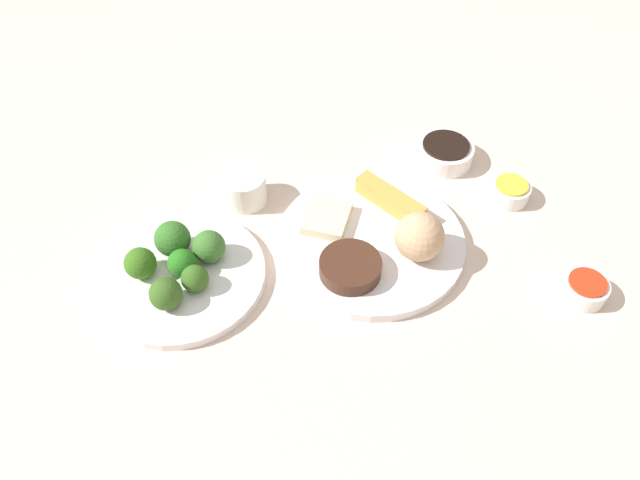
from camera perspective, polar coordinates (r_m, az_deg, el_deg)
tabletop at (r=0.90m, az=6.93°, el=-2.50°), size 2.20×2.20×0.02m
main_plate at (r=0.90m, az=4.72°, el=-0.12°), size 0.28×0.28×0.02m
rice_scoop at (r=0.86m, az=9.32°, el=0.17°), size 0.07×0.07×0.07m
spring_roll at (r=0.93m, az=6.58°, el=3.78°), size 0.11×0.09×0.03m
crab_rangoon_wonton at (r=0.91m, az=0.62°, el=2.05°), size 0.09×0.09×0.02m
stir_fry_heap at (r=0.84m, az=2.85°, el=-2.54°), size 0.09×0.09×0.02m
broccoli_plate at (r=0.88m, az=-12.87°, el=-3.25°), size 0.24×0.24×0.01m
broccoli_floret_0 at (r=0.86m, az=-12.75°, el=-2.12°), size 0.04×0.04×0.04m
broccoli_floret_1 at (r=0.87m, az=-16.45°, el=-2.09°), size 0.04×0.04×0.04m
broccoli_floret_2 at (r=0.84m, az=-11.62°, el=-3.53°), size 0.04×0.04×0.04m
broccoli_floret_3 at (r=0.89m, az=-13.62°, el=0.11°), size 0.05×0.05×0.05m
broccoli_floret_4 at (r=0.83m, az=-14.22°, el=-4.89°), size 0.04×0.04×0.04m
broccoli_floret_5 at (r=0.87m, az=-10.33°, el=-0.60°), size 0.05×0.05×0.05m
soy_sauce_bowl at (r=1.05m, az=11.55°, el=7.94°), size 0.09×0.09×0.03m
soy_sauce_bowl_liquid at (r=1.04m, az=11.70°, el=8.68°), size 0.08×0.08×0.00m
sauce_ramekin_hot_mustard at (r=1.01m, az=17.29°, el=4.30°), size 0.06×0.06×0.03m
sauce_ramekin_hot_mustard_liquid at (r=1.00m, az=17.50°, el=4.95°), size 0.05×0.05×0.00m
sauce_ramekin_sweet_and_sour at (r=0.91m, az=23.44°, el=-4.27°), size 0.06×0.06×0.03m
sauce_ramekin_sweet_and_sour_liquid at (r=0.90m, az=23.74°, el=-3.65°), size 0.05×0.05×0.00m
teacup at (r=0.96m, az=-7.10°, el=4.82°), size 0.07×0.07×0.05m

